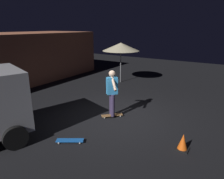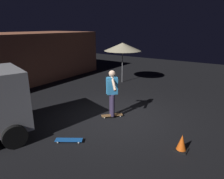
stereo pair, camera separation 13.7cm
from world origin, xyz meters
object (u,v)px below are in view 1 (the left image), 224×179
(skateboard_spare, at_px, (70,140))
(skater, at_px, (112,90))
(skateboard_ridden, at_px, (112,115))
(traffic_cone, at_px, (183,143))
(patio_umbrella, at_px, (121,47))

(skateboard_spare, height_order, skater, skater)
(skateboard_ridden, relative_size, traffic_cone, 1.54)
(skateboard_ridden, height_order, skateboard_spare, same)
(skateboard_ridden, bearing_deg, traffic_cone, -105.22)
(skateboard_spare, bearing_deg, skater, -2.22)
(patio_umbrella, xyz_separation_m, skater, (-4.39, -2.21, -1.04))
(patio_umbrella, distance_m, skater, 5.02)
(skater, xyz_separation_m, traffic_cone, (-0.74, -2.73, -0.83))
(traffic_cone, bearing_deg, skateboard_spare, 116.02)
(skateboard_ridden, bearing_deg, patio_umbrella, 26.75)
(traffic_cone, bearing_deg, patio_umbrella, 43.94)
(patio_umbrella, relative_size, skateboard_ridden, 3.25)
(skateboard_spare, distance_m, skater, 2.34)
(skateboard_spare, bearing_deg, patio_umbrella, 18.13)
(skateboard_ridden, distance_m, skater, 0.98)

